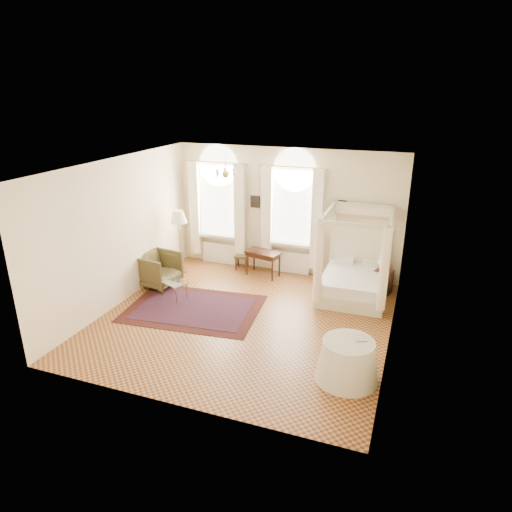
{
  "coord_description": "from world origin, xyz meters",
  "views": [
    {
      "loc": [
        3.25,
        -8.12,
        4.71
      ],
      "look_at": [
        0.12,
        0.4,
        1.33
      ],
      "focal_mm": 32.0,
      "sensor_mm": 36.0,
      "label": 1
    }
  ],
  "objects": [
    {
      "name": "ground",
      "position": [
        0.0,
        0.0,
        0.0
      ],
      "size": [
        6.0,
        6.0,
        0.0
      ],
      "primitive_type": "plane",
      "color": "#A46A2F",
      "rests_on": "ground"
    },
    {
      "name": "room_walls",
      "position": [
        0.0,
        0.0,
        1.98
      ],
      "size": [
        6.0,
        6.0,
        6.0
      ],
      "color": "#FFEAC2",
      "rests_on": "ground"
    },
    {
      "name": "window_left",
      "position": [
        -1.9,
        2.87,
        1.49
      ],
      "size": [
        1.62,
        0.27,
        3.29
      ],
      "color": "white",
      "rests_on": "room_walls"
    },
    {
      "name": "window_right",
      "position": [
        0.2,
        2.87,
        1.49
      ],
      "size": [
        1.62,
        0.27,
        3.29
      ],
      "color": "white",
      "rests_on": "room_walls"
    },
    {
      "name": "chandelier",
      "position": [
        -0.9,
        1.2,
        2.91
      ],
      "size": [
        0.51,
        0.45,
        0.5
      ],
      "color": "#AD8D39",
      "rests_on": "room_walls"
    },
    {
      "name": "wall_pictures",
      "position": [
        0.09,
        2.97,
        1.89
      ],
      "size": [
        2.54,
        0.03,
        0.39
      ],
      "color": "black",
      "rests_on": "room_walls"
    },
    {
      "name": "canopy_bed",
      "position": [
        2.01,
        1.96,
        0.47
      ],
      "size": [
        1.61,
        1.95,
        2.07
      ],
      "color": "beige",
      "rests_on": "ground"
    },
    {
      "name": "nightstand",
      "position": [
        2.64,
        2.45,
        0.28
      ],
      "size": [
        0.47,
        0.44,
        0.57
      ],
      "primitive_type": "cube",
      "rotation": [
        0.0,
        0.0,
        -0.23
      ],
      "color": "#32190D",
      "rests_on": "ground"
    },
    {
      "name": "nightstand_lamp",
      "position": [
        2.62,
        2.42,
        0.85
      ],
      "size": [
        0.29,
        0.29,
        0.42
      ],
      "color": "#AD8D39",
      "rests_on": "nightstand"
    },
    {
      "name": "writing_desk",
      "position": [
        -0.44,
        2.44,
        0.58
      ],
      "size": [
        0.98,
        0.65,
        0.68
      ],
      "color": "#32190D",
      "rests_on": "ground"
    },
    {
      "name": "laptop",
      "position": [
        -0.59,
        2.36,
        0.69
      ],
      "size": [
        0.35,
        0.29,
        0.02
      ],
      "primitive_type": "imported",
      "rotation": [
        0.0,
        0.0,
        3.49
      ],
      "color": "black",
      "rests_on": "writing_desk"
    },
    {
      "name": "stool",
      "position": [
        -1.13,
        2.67,
        0.35
      ],
      "size": [
        0.42,
        0.42,
        0.42
      ],
      "color": "#4F4521",
      "rests_on": "ground"
    },
    {
      "name": "armchair",
      "position": [
        -2.7,
        0.95,
        0.43
      ],
      "size": [
        1.05,
        1.03,
        0.85
      ],
      "primitive_type": "imported",
      "rotation": [
        0.0,
        0.0,
        1.44
      ],
      "color": "#473F1E",
      "rests_on": "ground"
    },
    {
      "name": "coffee_table",
      "position": [
        -1.95,
        0.44,
        0.35
      ],
      "size": [
        0.68,
        0.58,
        0.39
      ],
      "color": "silver",
      "rests_on": "ground"
    },
    {
      "name": "floor_lamp",
      "position": [
        -2.58,
        1.89,
        1.47
      ],
      "size": [
        0.44,
        0.44,
        1.72
      ],
      "color": "#AD8D39",
      "rests_on": "ground"
    },
    {
      "name": "oriental_rug",
      "position": [
        -1.26,
        0.07,
        0.01
      ],
      "size": [
        3.14,
        2.39,
        0.01
      ],
      "color": "#3E150F",
      "rests_on": "ground"
    },
    {
      "name": "side_table",
      "position": [
        2.42,
        -1.38,
        0.36
      ],
      "size": [
        1.08,
        1.08,
        0.74
      ],
      "color": "silver",
      "rests_on": "ground"
    },
    {
      "name": "book",
      "position": [
        2.5,
        -1.24,
        0.75
      ],
      "size": [
        0.25,
        0.29,
        0.02
      ],
      "primitive_type": "imported",
      "rotation": [
        0.0,
        0.0,
        0.33
      ],
      "color": "black",
      "rests_on": "side_table"
    }
  ]
}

